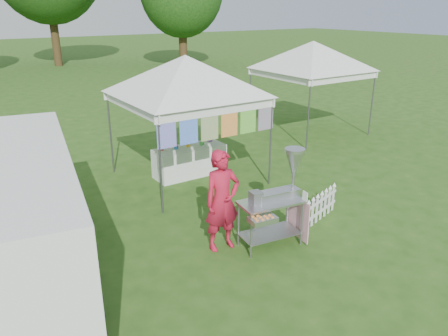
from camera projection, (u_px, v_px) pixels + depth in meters
ground at (280, 235)px, 8.20m from camera, size 120.00×120.00×0.00m
canopy_main at (185, 55)px, 9.89m from camera, size 4.24×4.24×3.45m
canopy_right at (314, 41)px, 13.92m from camera, size 4.24×4.24×3.45m
donut_cart at (281, 191)px, 7.57m from camera, size 1.34×0.83×1.74m
vendor at (222, 201)px, 7.47m from camera, size 0.69×0.48×1.81m
cargo_van at (1, 220)px, 6.27m from camera, size 2.90×5.40×2.13m
picket_fence at (321, 206)px, 8.69m from camera, size 1.21×0.40×0.56m
display_table at (190, 161)px, 11.01m from camera, size 1.80×0.70×0.73m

